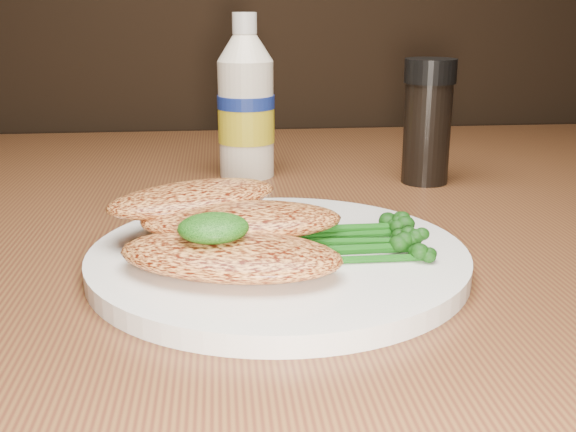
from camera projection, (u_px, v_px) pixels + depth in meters
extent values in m
cylinder|color=white|center=(278.00, 258.00, 0.50)|extent=(0.27, 0.27, 0.01)
ellipsoid|color=#F69F4E|center=(230.00, 255.00, 0.45)|extent=(0.17, 0.12, 0.02)
ellipsoid|color=#F69F4E|center=(242.00, 220.00, 0.49)|extent=(0.15, 0.08, 0.02)
ellipsoid|color=#F69F4E|center=(194.00, 198.00, 0.52)|extent=(0.15, 0.12, 0.02)
ellipsoid|color=black|center=(213.00, 228.00, 0.44)|extent=(0.05, 0.05, 0.02)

